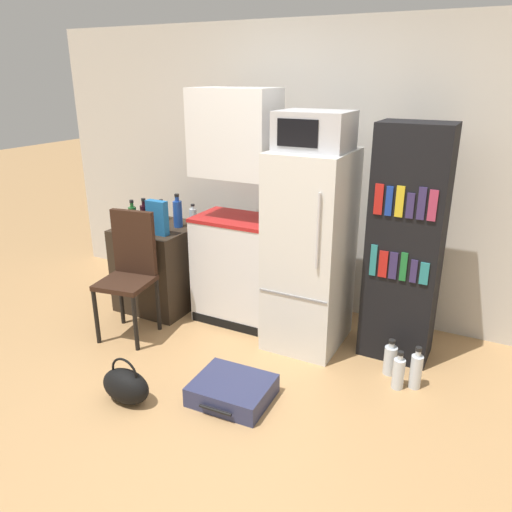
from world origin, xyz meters
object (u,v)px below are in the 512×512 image
(handbag, at_px, (126,386))
(kitchen_hutch, at_px, (236,220))
(microwave, at_px, (315,131))
(water_bottle_front, at_px, (398,373))
(cereal_box, at_px, (157,218))
(refrigerator, at_px, (310,251))
(bottle_ketchup_red, at_px, (162,211))
(bottle_green_tall, at_px, (133,219))
(side_table, at_px, (160,266))
(bookshelf, at_px, (405,246))
(bottle_wine_dark, at_px, (145,217))
(suitcase_large_flat, at_px, (232,390))
(bottle_clear_short, at_px, (193,217))
(chair, at_px, (130,264))
(water_bottle_back, at_px, (416,371))
(bottle_blue_soda, at_px, (178,213))
(water_bottle_middle, at_px, (390,359))

(handbag, bearing_deg, kitchen_hutch, 88.00)
(microwave, xyz_separation_m, water_bottle_front, (0.83, -0.33, -1.59))
(kitchen_hutch, xyz_separation_m, cereal_box, (-0.62, -0.28, 0.01))
(refrigerator, xyz_separation_m, microwave, (-0.00, -0.00, 0.93))
(bottle_ketchup_red, bearing_deg, bottle_green_tall, -86.96)
(microwave, bearing_deg, side_table, -179.74)
(bottle_ketchup_red, xyz_separation_m, bottle_green_tall, (0.02, -0.43, 0.04))
(bookshelf, height_order, cereal_box, bookshelf)
(bottle_ketchup_red, bearing_deg, refrigerator, -7.03)
(side_table, xyz_separation_m, bottle_wine_dark, (-0.02, -0.14, 0.51))
(bottle_ketchup_red, height_order, suitcase_large_flat, bottle_ketchup_red)
(side_table, xyz_separation_m, cereal_box, (0.16, -0.19, 0.54))
(microwave, height_order, bottle_green_tall, microwave)
(cereal_box, distance_m, handbag, 1.52)
(bottle_clear_short, bearing_deg, bottle_green_tall, -131.83)
(bottle_ketchup_red, xyz_separation_m, chair, (0.22, -0.73, -0.25))
(suitcase_large_flat, bearing_deg, cereal_box, 143.80)
(bottle_clear_short, xyz_separation_m, bottle_green_tall, (-0.36, -0.40, 0.04))
(refrigerator, relative_size, microwave, 3.00)
(handbag, distance_m, water_bottle_back, 2.01)
(refrigerator, height_order, water_bottle_front, refrigerator)
(bottle_wine_dark, xyz_separation_m, chair, (0.14, -0.39, -0.29))
(bottle_ketchup_red, xyz_separation_m, bottle_wine_dark, (0.08, -0.35, 0.04))
(bookshelf, relative_size, cereal_box, 5.97)
(bottle_blue_soda, height_order, bottle_green_tall, bottle_blue_soda)
(bookshelf, relative_size, bottle_green_tall, 6.21)
(chair, xyz_separation_m, water_bottle_middle, (2.10, 0.36, -0.50))
(refrigerator, height_order, bottle_ketchup_red, refrigerator)
(side_table, height_order, bottle_ketchup_red, bottle_ketchup_red)
(bookshelf, xyz_separation_m, bottle_ketchup_red, (-2.29, 0.05, -0.03))
(bottle_green_tall, height_order, cereal_box, cereal_box)
(bottle_clear_short, relative_size, bottle_green_tall, 0.71)
(bottle_clear_short, height_order, chair, chair)
(bottle_ketchup_red, distance_m, bottle_clear_short, 0.38)
(bottle_wine_dark, distance_m, handbag, 1.61)
(bottle_clear_short, relative_size, water_bottle_middle, 0.73)
(bookshelf, bearing_deg, bottle_blue_soda, -177.99)
(suitcase_large_flat, xyz_separation_m, water_bottle_back, (1.08, 0.72, 0.07))
(kitchen_hutch, bearing_deg, water_bottle_front, -15.41)
(kitchen_hutch, bearing_deg, refrigerator, -7.11)
(side_table, bearing_deg, chair, -77.31)
(water_bottle_back, bearing_deg, water_bottle_middle, 155.31)
(bookshelf, height_order, handbag, bookshelf)
(kitchen_hutch, relative_size, bottle_wine_dark, 6.85)
(microwave, relative_size, water_bottle_back, 1.63)
(cereal_box, xyz_separation_m, water_bottle_middle, (2.07, 0.01, -0.82))
(refrigerator, relative_size, suitcase_large_flat, 2.94)
(water_bottle_front, bearing_deg, suitcase_large_flat, -146.02)
(bottle_blue_soda, relative_size, suitcase_large_flat, 0.57)
(side_table, xyz_separation_m, microwave, (1.49, 0.01, 1.32))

